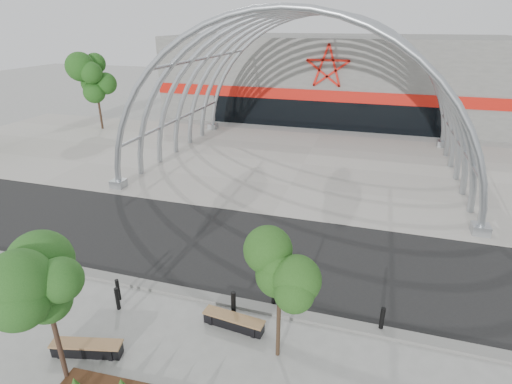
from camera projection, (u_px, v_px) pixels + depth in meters
ground at (225, 297)px, 14.77m from camera, size 140.00×140.00×0.00m
road at (253, 249)px, 17.85m from camera, size 140.00×7.00×0.02m
forecourt at (303, 164)px, 28.39m from camera, size 60.00×17.00×0.04m
kerb at (222, 300)px, 14.53m from camera, size 60.00×0.50×0.12m
arena_building at (336, 76)px, 42.59m from camera, size 34.00×15.24×8.00m
vault_canopy at (303, 164)px, 28.39m from camera, size 20.80×15.80×20.36m
street_tree_0 at (45, 291)px, 10.25m from camera, size 1.85×1.85×4.22m
street_tree_1 at (280, 284)px, 11.21m from camera, size 1.54×1.54×3.65m
bench_0 at (87, 349)px, 12.16m from camera, size 2.21×0.97×0.45m
bench_1 at (234, 322)px, 13.25m from camera, size 2.15×0.67×0.44m
bollard_0 at (117, 299)px, 14.02m from camera, size 0.14×0.14×0.87m
bollard_1 at (118, 290)px, 14.50m from camera, size 0.14×0.14×0.85m
bollard_2 at (274, 294)px, 14.22m from camera, size 0.14×0.14×0.91m
bollard_3 at (234, 305)px, 13.61m from camera, size 0.16×0.16×1.03m
bollard_4 at (382, 319)px, 13.01m from camera, size 0.15×0.15×0.92m
bg_tree_0 at (95, 78)px, 35.84m from camera, size 3.00×3.00×6.45m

